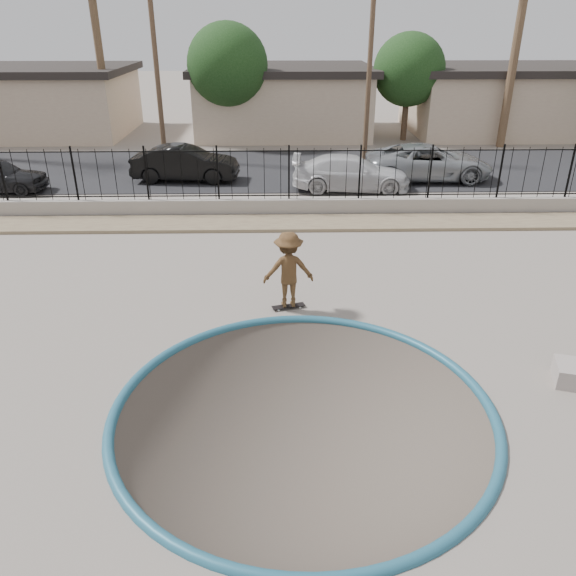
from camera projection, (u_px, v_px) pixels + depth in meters
The scene contains 20 objects.
ground at pixel (288, 227), 22.38m from camera, with size 120.00×120.00×2.20m, color #6F675D.
bowl_pit at pixel (303, 411), 10.20m from camera, with size 6.84×6.84×1.80m, color #4A4039, non-canonical shape.
coping_ring at pixel (303, 411), 10.20m from camera, with size 7.04×7.04×0.20m, color #235C74.
rock_strip at pixel (290, 223), 19.36m from camera, with size 42.00×1.60×0.11m, color #958461.
retaining_wall at pixel (289, 207), 20.25m from camera, with size 42.00×0.45×0.60m, color gray.
fence at pixel (289, 174), 19.72m from camera, with size 40.00×0.04×1.80m.
street at pixel (286, 169), 26.40m from camera, with size 90.00×8.00×0.04m, color black.
house_west at pixel (34, 100), 33.81m from camera, with size 11.60×8.60×3.90m.
house_center at pixel (283, 99), 34.11m from camera, with size 10.60×8.60×3.90m.
house_east at pixel (511, 99), 34.38m from camera, with size 12.60×8.60×3.90m.
palm_mid at pixel (94, 13), 29.61m from camera, with size 2.30×2.30×9.30m.
utility_pole_left at pixel (156, 59), 26.05m from camera, with size 1.70×0.24×9.00m.
utility_pole_mid at pixel (370, 53), 26.14m from camera, with size 1.70×0.24×9.50m.
street_tree_left at pixel (227, 65), 29.93m from camera, with size 4.32×4.32×6.36m.
street_tree_mid at pixel (409, 70), 31.18m from camera, with size 3.96×3.96×5.83m.
skater at pixel (288, 273), 13.39m from camera, with size 1.21×0.70×1.88m, color brown.
skateboard at pixel (288, 306), 13.77m from camera, with size 0.84×0.40×0.07m.
car_b at pixel (185, 163), 24.18m from camera, with size 1.58×4.52×1.49m, color black.
car_c at pixel (351, 173), 22.90m from camera, with size 1.94×4.78×1.39m, color silver.
car_d at pixel (429, 162), 24.39m from camera, with size 2.49×5.41×1.50m, color #95999D.
Camera 1 is at (-0.46, -9.21, 6.44)m, focal length 35.00 mm.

